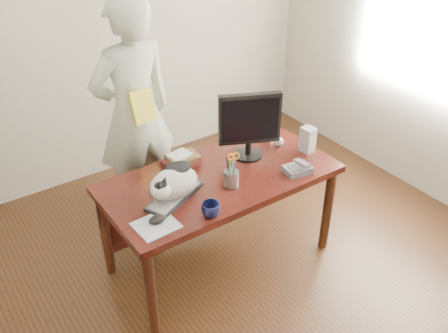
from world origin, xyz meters
TOP-DOWN VIEW (x-y plane):
  - room at (0.00, 0.00)m, footprint 4.50×4.50m
  - desk at (0.00, 0.68)m, footprint 1.60×0.80m
  - keyboard at (-0.38, 0.55)m, footprint 0.46×0.33m
  - cat at (-0.39, 0.54)m, footprint 0.40×0.32m
  - monitor at (0.31, 0.69)m, footprint 0.42×0.28m
  - pen_cup at (-0.00, 0.46)m, footprint 0.13×0.13m
  - mousepad at (-0.61, 0.37)m, footprint 0.25×0.23m
  - mouse at (-0.59, 0.39)m, footprint 0.11×0.08m
  - coffee_mug at (-0.29, 0.27)m, footprint 0.16×0.16m
  - phone at (0.47, 0.33)m, footprint 0.20×0.16m
  - speaker at (0.71, 0.51)m, footprint 0.10×0.11m
  - baseball at (0.59, 0.69)m, footprint 0.07×0.07m
  - book_stack at (-0.14, 0.87)m, footprint 0.25×0.19m
  - calculator at (0.59, 0.88)m, footprint 0.22×0.24m
  - person at (-0.20, 1.46)m, footprint 0.69×0.48m
  - held_book at (-0.20, 1.29)m, footprint 0.18×0.11m

SIDE VIEW (x-z plane):
  - desk at x=0.00m, z-range 0.23..0.98m
  - mousepad at x=-0.61m, z-range 0.75..0.76m
  - keyboard at x=-0.38m, z-range 0.75..0.78m
  - mouse at x=-0.59m, z-range 0.75..0.80m
  - calculator at x=0.59m, z-range 0.75..0.81m
  - phone at x=0.47m, z-range 0.74..0.82m
  - baseball at x=0.59m, z-range 0.75..0.82m
  - book_stack at x=-0.14m, z-range 0.74..0.83m
  - coffee_mug at x=-0.29m, z-range 0.75..0.84m
  - pen_cup at x=0.00m, z-range 0.69..0.95m
  - speaker at x=0.71m, z-range 0.75..0.94m
  - cat at x=-0.39m, z-range 0.75..0.99m
  - person at x=-0.20m, z-range 0.00..1.84m
  - monitor at x=0.31m, z-range 0.78..1.28m
  - held_book at x=-0.20m, z-range 0.93..1.17m
  - room at x=0.00m, z-range -0.90..3.60m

